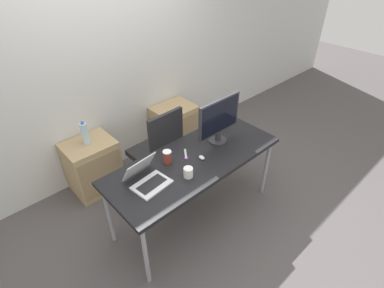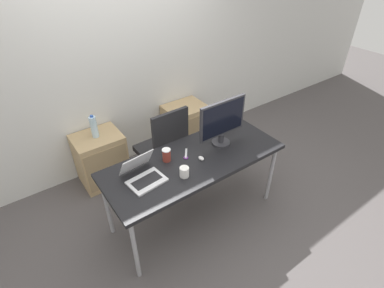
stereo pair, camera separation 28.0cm
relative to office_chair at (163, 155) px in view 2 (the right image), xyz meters
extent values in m
plane|color=#514C4C|center=(-0.03, -0.67, -0.39)|extent=(14.00, 14.00, 0.00)
cube|color=silver|center=(-0.03, 0.71, 0.91)|extent=(10.00, 0.05, 2.60)
cube|color=black|center=(-0.03, -0.67, 0.37)|extent=(1.78, 0.72, 0.04)
cylinder|color=#99999E|center=(-0.86, -0.97, -0.02)|extent=(0.04, 0.04, 0.74)
cylinder|color=#99999E|center=(0.79, -0.97, -0.02)|extent=(0.04, 0.04, 0.74)
cylinder|color=#99999E|center=(-0.86, -0.37, -0.02)|extent=(0.04, 0.04, 0.74)
cylinder|color=#99999E|center=(0.79, -0.37, -0.02)|extent=(0.04, 0.04, 0.74)
cylinder|color=#232326|center=(0.00, 0.07, -0.37)|extent=(0.56, 0.56, 0.04)
cylinder|color=gray|center=(0.00, 0.07, -0.16)|extent=(0.05, 0.05, 0.38)
cube|color=#232326|center=(0.00, 0.07, 0.03)|extent=(0.49, 0.49, 0.07)
cube|color=#232326|center=(0.01, -0.19, 0.36)|extent=(0.44, 0.05, 0.60)
cube|color=tan|center=(-0.61, 0.45, -0.06)|extent=(0.54, 0.44, 0.64)
cube|color=#977D56|center=(-0.61, 0.23, -0.06)|extent=(0.50, 0.01, 0.51)
cube|color=tan|center=(0.63, 0.45, -0.06)|extent=(0.54, 0.44, 0.64)
cube|color=#977D56|center=(0.63, 0.23, -0.06)|extent=(0.50, 0.01, 0.51)
cylinder|color=silver|center=(-0.61, 0.45, 0.38)|extent=(0.08, 0.08, 0.26)
cylinder|color=#3359B2|center=(-0.61, 0.45, 0.52)|extent=(0.03, 0.03, 0.02)
cube|color=silver|center=(-0.56, -0.70, 0.40)|extent=(0.33, 0.25, 0.02)
cube|color=black|center=(-0.56, -0.70, 0.41)|extent=(0.27, 0.15, 0.00)
cube|color=silver|center=(-0.57, -0.54, 0.51)|extent=(0.32, 0.15, 0.20)
cube|color=black|center=(-0.57, -0.54, 0.51)|extent=(0.30, 0.13, 0.18)
cylinder|color=#2D2D33|center=(0.34, -0.62, 0.40)|extent=(0.19, 0.19, 0.02)
cylinder|color=#2D2D33|center=(0.34, -0.62, 0.46)|extent=(0.06, 0.06, 0.09)
cube|color=#2D2D33|center=(0.34, -0.62, 0.69)|extent=(0.53, 0.03, 0.37)
cube|color=black|center=(0.34, -0.64, 0.69)|extent=(0.50, 0.00, 0.33)
ellipsoid|color=silver|center=(0.01, -0.72, 0.41)|extent=(0.04, 0.07, 0.03)
cylinder|color=white|center=(-0.25, -0.82, 0.44)|extent=(0.08, 0.08, 0.09)
cylinder|color=maroon|center=(-0.26, -0.54, 0.45)|extent=(0.08, 0.08, 0.12)
cylinder|color=white|center=(-0.26, -0.54, 0.52)|extent=(0.08, 0.08, 0.01)
cube|color=#B2B2B7|center=(-0.05, -0.56, 0.40)|extent=(0.11, 0.13, 0.01)
torus|color=purple|center=(-0.09, -0.62, 0.40)|extent=(0.06, 0.06, 0.01)
camera|label=1|loc=(-1.58, -2.31, 2.17)|focal=28.00mm
camera|label=2|loc=(-1.36, -2.49, 2.17)|focal=28.00mm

